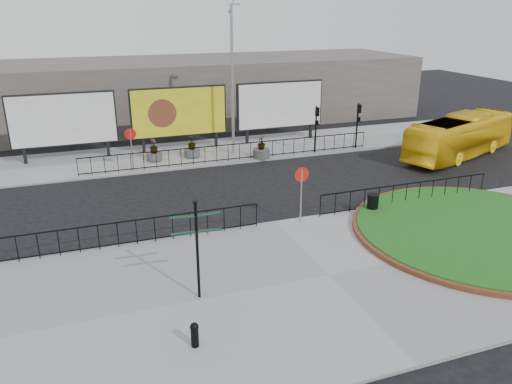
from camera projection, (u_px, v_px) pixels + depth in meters
name	position (u px, v px, depth m)	size (l,w,h in m)	color
ground	(276.00, 223.00, 21.91)	(90.00, 90.00, 0.00)	black
pavement_near	(329.00, 276.00, 17.48)	(30.00, 10.00, 0.12)	gray
pavement_far	(207.00, 152.00, 32.47)	(44.00, 6.00, 0.12)	gray
brick_edge	(479.00, 231.00, 20.68)	(10.40, 10.40, 0.18)	brown
grass_lawn	(479.00, 230.00, 20.68)	(10.00, 10.00, 0.22)	#164E15
railing_near_left	(137.00, 232.00, 19.51)	(10.00, 0.10, 1.10)	black
railing_near_right	(406.00, 194.00, 23.47)	(9.00, 0.10, 1.10)	black
railing_far	(234.00, 152.00, 30.20)	(18.00, 0.10, 1.10)	black
speed_sign_far	(131.00, 140.00, 27.95)	(0.64, 0.07, 2.47)	gray
speed_sign_near	(301.00, 183.00, 21.21)	(0.64, 0.07, 2.47)	gray
billboard_left	(63.00, 120.00, 29.75)	(6.20, 0.31, 4.10)	black
billboard_mid	(179.00, 112.00, 31.97)	(6.20, 0.31, 4.10)	black
billboard_right	(280.00, 105.00, 34.19)	(6.20, 0.31, 4.10)	black
lamp_post	(232.00, 79.00, 30.41)	(0.74, 0.18, 9.23)	gray
signal_pole_a	(316.00, 122.00, 31.48)	(0.22, 0.26, 3.00)	black
signal_pole_b	(358.00, 119.00, 32.43)	(0.22, 0.26, 3.00)	black
building_backdrop	(175.00, 91.00, 40.44)	(40.00, 10.00, 5.00)	#625D55
fingerpost_sign	(197.00, 240.00, 15.44)	(1.57, 0.34, 3.35)	black
bollard	(195.00, 334.00, 13.66)	(0.24, 0.24, 0.75)	black
litter_bin	(373.00, 203.00, 22.61)	(0.54, 0.54, 0.89)	black
bus	(460.00, 136.00, 31.23)	(2.22, 9.48, 2.64)	yellow
planter_a	(154.00, 153.00, 30.27)	(0.93, 0.93, 1.39)	#4C4C4F
planter_b	(192.00, 150.00, 31.03)	(0.97, 0.97, 1.36)	#4C4C4F
planter_c	(261.00, 151.00, 30.90)	(1.05, 1.05, 1.39)	#4C4C4F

